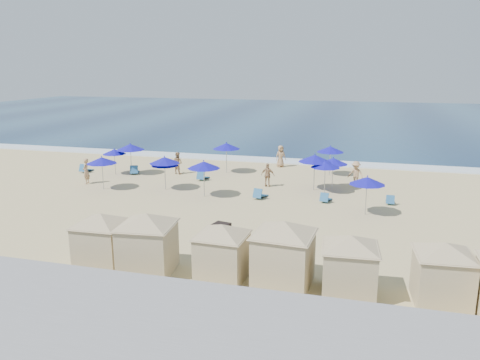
{
  "coord_description": "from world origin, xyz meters",
  "views": [
    {
      "loc": [
        7.87,
        -26.11,
        8.41
      ],
      "look_at": [
        -0.09,
        3.0,
        1.1
      ],
      "focal_mm": 35.0,
      "sensor_mm": 36.0,
      "label": 1
    }
  ],
  "objects_px": {
    "umbrella_1": "(102,160)",
    "umbrella_5": "(165,163)",
    "beachgoer_2": "(268,175)",
    "beachgoer_4": "(281,156)",
    "trash_bin": "(221,231)",
    "umbrella_10": "(325,164)",
    "cabana_3": "(284,245)",
    "cabana_5": "(444,265)",
    "umbrella_8": "(333,161)",
    "umbrella_4": "(226,146)",
    "cabana_4": "(350,258)",
    "cabana_1": "(147,235)",
    "umbrella_6": "(204,165)",
    "umbrella_7": "(315,158)",
    "cabana_0": "(102,233)",
    "umbrella_9": "(330,149)",
    "beachgoer_0": "(86,171)",
    "umbrella_11": "(367,181)",
    "umbrella_2": "(114,152)",
    "beachgoer_3": "(356,174)",
    "umbrella_0": "(130,147)",
    "beachgoer_1": "(178,163)",
    "cabana_2": "(222,245)",
    "umbrella_3": "(164,160)"
  },
  "relations": [
    {
      "from": "umbrella_1",
      "to": "beachgoer_1",
      "type": "bearing_deg",
      "value": 62.32
    },
    {
      "from": "umbrella_4",
      "to": "umbrella_5",
      "type": "height_order",
      "value": "umbrella_4"
    },
    {
      "from": "cabana_2",
      "to": "umbrella_9",
      "type": "distance_m",
      "value": 20.32
    },
    {
      "from": "cabana_0",
      "to": "umbrella_11",
      "type": "xyz_separation_m",
      "value": [
        10.82,
        10.54,
        0.53
      ]
    },
    {
      "from": "umbrella_5",
      "to": "cabana_4",
      "type": "bearing_deg",
      "value": -44.04
    },
    {
      "from": "umbrella_4",
      "to": "umbrella_8",
      "type": "height_order",
      "value": "umbrella_4"
    },
    {
      "from": "umbrella_11",
      "to": "beachgoer_3",
      "type": "bearing_deg",
      "value": 96.69
    },
    {
      "from": "cabana_1",
      "to": "beachgoer_0",
      "type": "height_order",
      "value": "cabana_1"
    },
    {
      "from": "umbrella_8",
      "to": "umbrella_9",
      "type": "bearing_deg",
      "value": 97.26
    },
    {
      "from": "beachgoer_0",
      "to": "beachgoer_4",
      "type": "xyz_separation_m",
      "value": [
        12.76,
        9.69,
        -0.01
      ]
    },
    {
      "from": "umbrella_0",
      "to": "umbrella_2",
      "type": "xyz_separation_m",
      "value": [
        -1.26,
        -0.33,
        -0.38
      ]
    },
    {
      "from": "cabana_3",
      "to": "umbrella_9",
      "type": "bearing_deg",
      "value": 89.59
    },
    {
      "from": "cabana_1",
      "to": "umbrella_7",
      "type": "relative_size",
      "value": 1.73
    },
    {
      "from": "umbrella_0",
      "to": "beachgoer_1",
      "type": "height_order",
      "value": "umbrella_0"
    },
    {
      "from": "beachgoer_2",
      "to": "beachgoer_4",
      "type": "height_order",
      "value": "beachgoer_4"
    },
    {
      "from": "beachgoer_4",
      "to": "beachgoer_2",
      "type": "bearing_deg",
      "value": -122.16
    },
    {
      "from": "umbrella_4",
      "to": "beachgoer_4",
      "type": "bearing_deg",
      "value": 41.65
    },
    {
      "from": "umbrella_8",
      "to": "cabana_5",
      "type": "bearing_deg",
      "value": -71.91
    },
    {
      "from": "cabana_1",
      "to": "umbrella_10",
      "type": "height_order",
      "value": "cabana_1"
    },
    {
      "from": "umbrella_6",
      "to": "beachgoer_4",
      "type": "xyz_separation_m",
      "value": [
        3.17,
        10.73,
        -1.22
      ]
    },
    {
      "from": "umbrella_8",
      "to": "beachgoer_0",
      "type": "xyz_separation_m",
      "value": [
        -17.65,
        -3.18,
        -1.08
      ]
    },
    {
      "from": "umbrella_10",
      "to": "beachgoer_2",
      "type": "distance_m",
      "value": 4.31
    },
    {
      "from": "cabana_3",
      "to": "umbrella_9",
      "type": "relative_size",
      "value": 1.92
    },
    {
      "from": "cabana_1",
      "to": "umbrella_6",
      "type": "relative_size",
      "value": 1.82
    },
    {
      "from": "cabana_5",
      "to": "beachgoer_3",
      "type": "relative_size",
      "value": 2.22
    },
    {
      "from": "umbrella_7",
      "to": "beachgoer_0",
      "type": "distance_m",
      "value": 16.68
    },
    {
      "from": "cabana_0",
      "to": "umbrella_1",
      "type": "distance_m",
      "value": 13.73
    },
    {
      "from": "umbrella_5",
      "to": "beachgoer_1",
      "type": "distance_m",
      "value": 5.12
    },
    {
      "from": "cabana_4",
      "to": "beachgoer_0",
      "type": "height_order",
      "value": "cabana_4"
    },
    {
      "from": "trash_bin",
      "to": "umbrella_10",
      "type": "xyz_separation_m",
      "value": [
        4.17,
        10.32,
        1.59
      ]
    },
    {
      "from": "umbrella_2",
      "to": "umbrella_7",
      "type": "distance_m",
      "value": 16.01
    },
    {
      "from": "umbrella_1",
      "to": "umbrella_5",
      "type": "xyz_separation_m",
      "value": [
        4.26,
        1.1,
        -0.17
      ]
    },
    {
      "from": "umbrella_6",
      "to": "umbrella_11",
      "type": "xyz_separation_m",
      "value": [
        10.41,
        -1.25,
        -0.11
      ]
    },
    {
      "from": "cabana_5",
      "to": "umbrella_8",
      "type": "relative_size",
      "value": 1.76
    },
    {
      "from": "cabana_2",
      "to": "umbrella_11",
      "type": "distance_m",
      "value": 11.74
    },
    {
      "from": "cabana_0",
      "to": "umbrella_9",
      "type": "bearing_deg",
      "value": 68.7
    },
    {
      "from": "umbrella_3",
      "to": "umbrella_11",
      "type": "xyz_separation_m",
      "value": [
        13.67,
        -2.27,
        -0.06
      ]
    },
    {
      "from": "umbrella_6",
      "to": "beachgoer_0",
      "type": "xyz_separation_m",
      "value": [
        -9.58,
        1.04,
        -1.21
      ]
    },
    {
      "from": "umbrella_11",
      "to": "beachgoer_0",
      "type": "xyz_separation_m",
      "value": [
        -19.99,
        2.29,
        -1.1
      ]
    },
    {
      "from": "trash_bin",
      "to": "cabana_4",
      "type": "height_order",
      "value": "cabana_4"
    },
    {
      "from": "umbrella_6",
      "to": "umbrella_10",
      "type": "bearing_deg",
      "value": 21.84
    },
    {
      "from": "cabana_3",
      "to": "umbrella_1",
      "type": "height_order",
      "value": "cabana_3"
    },
    {
      "from": "cabana_2",
      "to": "umbrella_8",
      "type": "xyz_separation_m",
      "value": [
        3.18,
        15.81,
        0.55
      ]
    },
    {
      "from": "umbrella_6",
      "to": "umbrella_4",
      "type": "bearing_deg",
      "value": 95.22
    },
    {
      "from": "umbrella_5",
      "to": "umbrella_7",
      "type": "relative_size",
      "value": 0.84
    },
    {
      "from": "trash_bin",
      "to": "beachgoer_1",
      "type": "xyz_separation_m",
      "value": [
        -7.84,
        13.18,
        0.49
      ]
    },
    {
      "from": "umbrella_5",
      "to": "umbrella_7",
      "type": "height_order",
      "value": "umbrella_7"
    },
    {
      "from": "umbrella_4",
      "to": "beachgoer_3",
      "type": "relative_size",
      "value": 1.38
    },
    {
      "from": "umbrella_1",
      "to": "umbrella_2",
      "type": "relative_size",
      "value": 1.13
    },
    {
      "from": "umbrella_2",
      "to": "beachgoer_3",
      "type": "relative_size",
      "value": 1.15
    }
  ]
}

